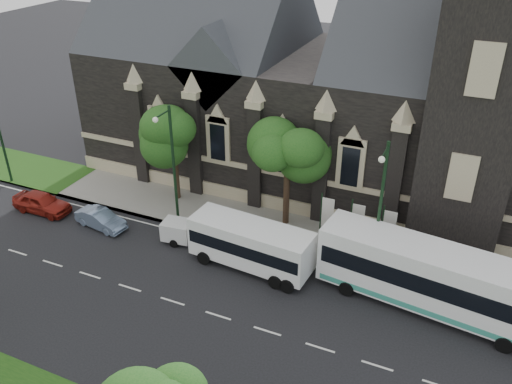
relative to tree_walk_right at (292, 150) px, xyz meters
The scene contains 15 objects.
ground 12.61m from the tree_walk_right, 106.69° to the right, with size 160.00×160.00×0.00m, color black.
sidewalk 6.69m from the tree_walk_right, 159.33° to the right, with size 80.00×5.00×0.15m, color gray.
museum 8.62m from the tree_walk_right, 76.72° to the left, with size 40.00×17.70×29.90m.
tree_walk_right is the anchor object (origin of this frame).
tree_walk_left 9.01m from the tree_walk_right, behind, with size 3.91×3.91×7.64m.
street_lamp_near 7.72m from the tree_walk_right, 28.06° to the right, with size 0.36×1.88×9.00m.
street_lamp_mid 8.10m from the tree_walk_right, 153.35° to the right, with size 0.36×1.88×9.00m.
banner_flag_left 4.92m from the tree_walk_right, 29.10° to the right, with size 0.90×0.10×4.00m.
banner_flag_center 6.36m from the tree_walk_right, 18.64° to the right, with size 0.90×0.10×4.00m.
banner_flag_right 8.05m from the tree_walk_right, 13.60° to the right, with size 0.90×0.10×4.00m.
tour_coach 12.47m from the tree_walk_right, 26.06° to the right, with size 13.61×4.44×3.90m.
shuttle_bus 7.06m from the tree_walk_right, 94.06° to the right, with size 8.03×3.28×3.03m.
box_trailer 9.45m from the tree_walk_right, 139.68° to the right, with size 2.93×1.73×1.53m.
sedan 14.40m from the tree_walk_right, 153.99° to the right, with size 1.38×3.97×1.31m, color slate.
car_far_red 19.10m from the tree_walk_right, 161.19° to the right, with size 1.83×4.54×1.55m, color maroon.
Camera 1 is at (14.10, -19.76, 20.52)m, focal length 37.06 mm.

